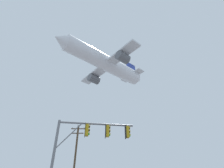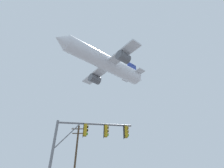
# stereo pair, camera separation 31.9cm
# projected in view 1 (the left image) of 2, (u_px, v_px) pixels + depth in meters

# --- Properties ---
(signal_pole_near) EXTENTS (5.88, 1.11, 6.13)m
(signal_pole_near) POSITION_uv_depth(u_px,v_px,m) (88.00, 139.00, 12.87)
(signal_pole_near) COLOR slate
(signal_pole_near) RESTS_ON ground
(utility_pole) EXTENTS (2.20, 0.28, 10.26)m
(utility_pole) POSITION_uv_depth(u_px,v_px,m) (75.00, 159.00, 24.40)
(utility_pole) COLOR brown
(utility_pole) RESTS_ON ground
(airplane) EXTENTS (25.25, 21.81, 8.12)m
(airplane) POSITION_uv_depth(u_px,v_px,m) (105.00, 63.00, 47.89)
(airplane) COLOR white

